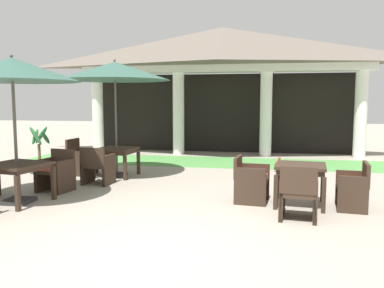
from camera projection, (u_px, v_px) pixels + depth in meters
name	position (u px, v px, depth m)	size (l,w,h in m)	color
ground_plane	(140.00, 254.00, 4.82)	(60.00, 60.00, 0.00)	#9E9384
background_pavilion	(222.00, 57.00, 13.44)	(10.23, 2.70, 4.32)	white
lawn_strip	(215.00, 162.00, 12.06)	(12.03, 2.15, 0.01)	#519347
patio_table_near_foreground	(300.00, 171.00, 6.99)	(0.94, 0.94, 0.74)	#38281E
patio_chair_near_foreground_west	(250.00, 180.00, 7.27)	(0.64, 0.66, 0.84)	#38281E
patio_chair_near_foreground_east	(354.00, 187.00, 6.76)	(0.56, 0.68, 0.82)	#38281E
patio_chair_near_foreground_south	(299.00, 194.00, 6.17)	(0.63, 0.64, 0.88)	#38281E
patio_table_mid_left	(17.00, 169.00, 7.17)	(1.11, 1.11, 0.73)	#38281E
patio_umbrella_mid_left	(12.00, 71.00, 6.98)	(2.37, 2.37, 2.68)	#2D2D2D
patio_chair_mid_left_north	(56.00, 171.00, 8.15)	(0.70, 0.68, 0.85)	#38281E
patio_table_mid_right	(117.00, 152.00, 9.73)	(0.95, 0.95, 0.71)	#38281E
patio_umbrella_mid_right	(115.00, 71.00, 9.52)	(2.68, 2.68, 2.86)	#2D2D2D
patio_chair_mid_right_west	(81.00, 159.00, 10.01)	(0.63, 0.64, 0.91)	#38281E
patio_chair_mid_right_south	(97.00, 166.00, 8.81)	(0.64, 0.60, 0.85)	#38281E
potted_palm_left_edge	(40.00, 160.00, 10.22)	(0.50, 0.49, 1.23)	#47423D
terracotta_urn	(279.00, 166.00, 10.37)	(0.25, 0.25, 0.40)	brown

